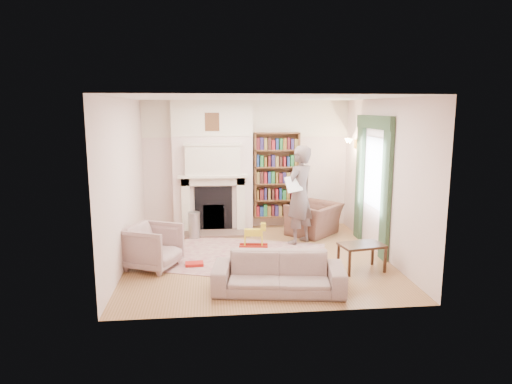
{
  "coord_description": "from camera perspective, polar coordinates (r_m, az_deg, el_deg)",
  "views": [
    {
      "loc": [
        -0.83,
        -7.75,
        2.63
      ],
      "look_at": [
        0.0,
        0.25,
        1.15
      ],
      "focal_mm": 32.0,
      "sensor_mm": 36.0,
      "label": 1
    }
  ],
  "objects": [
    {
      "name": "game_box_lid",
      "position": [
        7.87,
        -7.71,
        -8.91
      ],
      "size": [
        0.32,
        0.22,
        0.05
      ],
      "primitive_type": "cube",
      "rotation": [
        0.0,
        0.0,
        0.07
      ],
      "color": "#AB1813",
      "rests_on": "rug"
    },
    {
      "name": "paraffin_heater",
      "position": [
        9.43,
        -7.73,
        -4.14
      ],
      "size": [
        0.31,
        0.31,
        0.55
      ],
      "primitive_type": "cylinder",
      "rotation": [
        0.0,
        0.0,
        0.38
      ],
      "color": "#9B9DA2",
      "rests_on": "floor"
    },
    {
      "name": "coffee_table",
      "position": [
        7.74,
        13.04,
        -7.95
      ],
      "size": [
        0.77,
        0.57,
        0.45
      ],
      "primitive_type": null,
      "rotation": [
        0.0,
        0.0,
        0.18
      ],
      "color": "#382013",
      "rests_on": "floor"
    },
    {
      "name": "rug",
      "position": [
        8.27,
        -1.72,
        -8.08
      ],
      "size": [
        3.32,
        2.92,
        0.01
      ],
      "primitive_type": "cube",
      "rotation": [
        0.0,
        0.0,
        -0.33
      ],
      "color": "#BFB090",
      "rests_on": "floor"
    },
    {
      "name": "curtain_left",
      "position": [
        8.17,
        15.95,
        -0.06
      ],
      "size": [
        0.07,
        0.32,
        2.4
      ],
      "primitive_type": "cube",
      "color": "#31482E",
      "rests_on": "floor"
    },
    {
      "name": "board_game",
      "position": [
        7.74,
        -3.66,
        -9.23
      ],
      "size": [
        0.38,
        0.38,
        0.03
      ],
      "primitive_type": "cube",
      "rotation": [
        0.0,
        0.0,
        0.09
      ],
      "color": "gold",
      "rests_on": "rug"
    },
    {
      "name": "sofa",
      "position": [
        6.71,
        2.84,
        -10.11
      ],
      "size": [
        1.98,
        1.01,
        0.55
      ],
      "primitive_type": "imported",
      "rotation": [
        0.0,
        0.0,
        -0.15
      ],
      "color": "#AEA08F",
      "rests_on": "floor"
    },
    {
      "name": "floor",
      "position": [
        8.22,
        0.18,
        -8.22
      ],
      "size": [
        4.5,
        4.5,
        0.0
      ],
      "primitive_type": "plane",
      "color": "brown",
      "rests_on": "ground"
    },
    {
      "name": "pelmet",
      "position": [
        8.7,
        14.56,
        8.45
      ],
      "size": [
        0.09,
        1.7,
        0.24
      ],
      "primitive_type": "cube",
      "color": "#31482E",
      "rests_on": "wall_right"
    },
    {
      "name": "wall_sconce",
      "position": [
        9.71,
        11.28,
        5.91
      ],
      "size": [
        0.2,
        0.24,
        0.24
      ],
      "primitive_type": null,
      "color": "gold",
      "rests_on": "wall_right"
    },
    {
      "name": "curtain_right",
      "position": [
        9.46,
        12.83,
        1.47
      ],
      "size": [
        0.07,
        0.32,
        2.4
      ],
      "primitive_type": "cube",
      "color": "#31482E",
      "rests_on": "floor"
    },
    {
      "name": "man_reading",
      "position": [
        8.89,
        5.43,
        -0.4
      ],
      "size": [
        0.84,
        0.81,
        1.93
      ],
      "primitive_type": "imported",
      "rotation": [
        0.0,
        0.0,
        3.86
      ],
      "color": "#5B4B49",
      "rests_on": "floor"
    },
    {
      "name": "ceiling",
      "position": [
        7.8,
        0.19,
        11.68
      ],
      "size": [
        4.5,
        4.5,
        0.0
      ],
      "primitive_type": "plane",
      "rotation": [
        3.14,
        0.0,
        0.0
      ],
      "color": "white",
      "rests_on": "wall_back"
    },
    {
      "name": "newspaper",
      "position": [
        8.63,
        4.74,
        1.01
      ],
      "size": [
        0.41,
        0.38,
        0.29
      ],
      "primitive_type": "cube",
      "rotation": [
        -0.35,
        0.0,
        0.72
      ],
      "color": "white",
      "rests_on": "man_reading"
    },
    {
      "name": "armchair_left",
      "position": [
        7.81,
        -12.76,
        -6.68
      ],
      "size": [
        1.06,
        1.05,
        0.73
      ],
      "primitive_type": "imported",
      "rotation": [
        0.0,
        0.0,
        1.14
      ],
      "color": "#BAAA9A",
      "rests_on": "floor"
    },
    {
      "name": "comic_annuals",
      "position": [
        7.91,
        1.99,
        -8.84
      ],
      "size": [
        0.45,
        0.46,
        0.02
      ],
      "color": "red",
      "rests_on": "rug"
    },
    {
      "name": "wall_left",
      "position": [
        7.97,
        -16.11,
        1.14
      ],
      "size": [
        0.0,
        4.5,
        4.5
      ],
      "primitive_type": "plane",
      "rotation": [
        1.57,
        0.0,
        1.57
      ],
      "color": "silver",
      "rests_on": "floor"
    },
    {
      "name": "window",
      "position": [
        8.79,
        14.56,
        2.37
      ],
      "size": [
        0.02,
        0.9,
        1.3
      ],
      "primitive_type": "cube",
      "color": "silver",
      "rests_on": "wall_right"
    },
    {
      "name": "wall_front",
      "position": [
        5.7,
        2.61,
        -2.04
      ],
      "size": [
        4.5,
        0.0,
        4.5
      ],
      "primitive_type": "plane",
      "rotation": [
        -1.57,
        0.0,
        0.0
      ],
      "color": "silver",
      "rests_on": "floor"
    },
    {
      "name": "fireplace",
      "position": [
        9.88,
        -5.42,
        3.15
      ],
      "size": [
        1.7,
        0.58,
        2.8
      ],
      "color": "silver",
      "rests_on": "floor"
    },
    {
      "name": "wall_right",
      "position": [
        8.43,
        15.59,
        1.65
      ],
      "size": [
        0.0,
        4.5,
        4.5
      ],
      "primitive_type": "plane",
      "rotation": [
        1.57,
        0.0,
        -1.57
      ],
      "color": "silver",
      "rests_on": "floor"
    },
    {
      "name": "rocking_horse",
      "position": [
        8.75,
        -0.32,
        -5.42
      ],
      "size": [
        0.57,
        0.28,
        0.48
      ],
      "primitive_type": null,
      "rotation": [
        0.0,
        0.0,
        -0.12
      ],
      "color": "gold",
      "rests_on": "rug"
    },
    {
      "name": "armchair_reading",
      "position": [
        9.7,
        7.28,
        -3.38
      ],
      "size": [
        1.34,
        1.34,
        0.66
      ],
      "primitive_type": "imported",
      "rotation": [
        0.0,
        0.0,
        3.92
      ],
      "color": "#452B25",
      "rests_on": "floor"
    },
    {
      "name": "bookcase",
      "position": [
        10.08,
        2.58,
        2.12
      ],
      "size": [
        1.0,
        0.24,
        1.85
      ],
      "primitive_type": "cube",
      "color": "brown",
      "rests_on": "floor"
    },
    {
      "name": "wall_back",
      "position": [
        10.11,
        -1.18,
        3.43
      ],
      "size": [
        4.5,
        0.0,
        4.5
      ],
      "primitive_type": "plane",
      "rotation": [
        1.57,
        0.0,
        0.0
      ],
      "color": "silver",
      "rests_on": "floor"
    }
  ]
}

